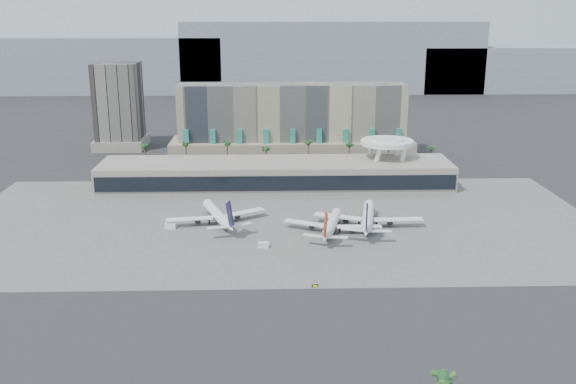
{
  "coord_description": "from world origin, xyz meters",
  "views": [
    {
      "loc": [
        -2.64,
        -192.81,
        84.67
      ],
      "look_at": [
        3.9,
        40.0,
        16.95
      ],
      "focal_mm": 40.0,
      "sensor_mm": 36.0,
      "label": 1
    }
  ],
  "objects_px": {
    "airliner_centre": "(332,224)",
    "service_vehicle_a": "(171,226)",
    "airliner_left": "(217,215)",
    "airliner_right": "(368,217)",
    "service_vehicle_b": "(263,245)",
    "taxiway_sign": "(315,286)"
  },
  "relations": [
    {
      "from": "airliner_centre",
      "to": "service_vehicle_b",
      "type": "bearing_deg",
      "value": -136.16
    },
    {
      "from": "airliner_left",
      "to": "service_vehicle_a",
      "type": "bearing_deg",
      "value": 177.2
    },
    {
      "from": "airliner_left",
      "to": "service_vehicle_a",
      "type": "relative_size",
      "value": 9.56
    },
    {
      "from": "service_vehicle_b",
      "to": "taxiway_sign",
      "type": "relative_size",
      "value": 1.87
    },
    {
      "from": "airliner_centre",
      "to": "taxiway_sign",
      "type": "xyz_separation_m",
      "value": [
        -9.89,
        -50.35,
        -3.02
      ]
    },
    {
      "from": "airliner_right",
      "to": "taxiway_sign",
      "type": "xyz_separation_m",
      "value": [
        -24.96,
        -57.08,
        -3.47
      ]
    },
    {
      "from": "airliner_left",
      "to": "taxiway_sign",
      "type": "bearing_deg",
      "value": -80.47
    },
    {
      "from": "service_vehicle_a",
      "to": "airliner_left",
      "type": "bearing_deg",
      "value": 23.14
    },
    {
      "from": "airliner_left",
      "to": "airliner_centre",
      "type": "distance_m",
      "value": 46.69
    },
    {
      "from": "airliner_left",
      "to": "airliner_right",
      "type": "height_order",
      "value": "airliner_right"
    },
    {
      "from": "airliner_right",
      "to": "service_vehicle_b",
      "type": "distance_m",
      "value": 47.1
    },
    {
      "from": "service_vehicle_a",
      "to": "taxiway_sign",
      "type": "height_order",
      "value": "service_vehicle_a"
    },
    {
      "from": "airliner_left",
      "to": "service_vehicle_a",
      "type": "distance_m",
      "value": 19.22
    },
    {
      "from": "service_vehicle_b",
      "to": "service_vehicle_a",
      "type": "bearing_deg",
      "value": 151.69
    },
    {
      "from": "airliner_right",
      "to": "airliner_centre",
      "type": "bearing_deg",
      "value": -145.57
    },
    {
      "from": "airliner_centre",
      "to": "service_vehicle_b",
      "type": "distance_m",
      "value": 30.67
    },
    {
      "from": "airliner_right",
      "to": "service_vehicle_b",
      "type": "xyz_separation_m",
      "value": [
        -41.44,
        -22.19,
        -2.95
      ]
    },
    {
      "from": "airliner_left",
      "to": "airliner_centre",
      "type": "height_order",
      "value": "airliner_left"
    },
    {
      "from": "airliner_left",
      "to": "taxiway_sign",
      "type": "xyz_separation_m",
      "value": [
        35.22,
        -62.39,
        -3.26
      ]
    },
    {
      "from": "service_vehicle_b",
      "to": "taxiway_sign",
      "type": "bearing_deg",
      "value": -62.36
    },
    {
      "from": "service_vehicle_b",
      "to": "airliner_left",
      "type": "bearing_deg",
      "value": 126.63
    },
    {
      "from": "airliner_centre",
      "to": "service_vehicle_a",
      "type": "distance_m",
      "value": 63.67
    }
  ]
}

